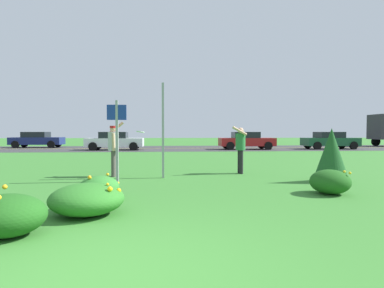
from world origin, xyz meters
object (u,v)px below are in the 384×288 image
sign_post_near_path (117,132)px  car_red_center_right (246,140)px  frisbee_white (140,132)px  car_white_center_left (115,141)px  sign_post_by_roadside (163,131)px  car_navy_leftmost (37,140)px  person_catcher_green_shirt (240,146)px  person_thrower_red_cap_gray_shirt (113,145)px  car_dark_green_rightmost (330,140)px

sign_post_near_path → car_red_center_right: bearing=64.0°
frisbee_white → car_white_center_left: size_ratio=0.06×
sign_post_by_roadside → car_white_center_left: 16.41m
car_white_center_left → car_red_center_right: (10.76, 0.00, 0.00)m
car_navy_leftmost → car_red_center_right: (18.52, -4.43, 0.00)m
person_catcher_green_shirt → car_navy_leftmost: (-14.47, 19.47, -0.22)m
person_thrower_red_cap_gray_shirt → car_white_center_left: (-2.42, 15.43, -0.28)m
person_catcher_green_shirt → frisbee_white: size_ratio=6.04×
sign_post_by_roadside → car_dark_green_rightmost: sign_post_by_roadside is taller
frisbee_white → car_white_center_left: 15.97m
car_dark_green_rightmost → frisbee_white: bearing=-133.2°
sign_post_near_path → car_dark_green_rightmost: 22.51m
sign_post_near_path → frisbee_white: size_ratio=8.63×
sign_post_by_roadside → frisbee_white: 0.78m
car_red_center_right → person_thrower_red_cap_gray_shirt: bearing=-118.4°
car_red_center_right → car_dark_green_rightmost: (7.20, 0.00, 0.00)m
car_navy_leftmost → frisbee_white: bearing=-61.1°
person_catcher_green_shirt → car_dark_green_rightmost: 18.78m
person_catcher_green_shirt → car_dark_green_rightmost: person_catcher_green_shirt is taller
sign_post_near_path → person_thrower_red_cap_gray_shirt: 1.22m
car_navy_leftmost → car_dark_green_rightmost: same height
person_thrower_red_cap_gray_shirt → car_navy_leftmost: person_thrower_red_cap_gray_shirt is taller
car_red_center_right → car_dark_green_rightmost: same height
frisbee_white → car_red_center_right: 17.31m
sign_post_near_path → car_dark_green_rightmost: size_ratio=0.53×
sign_post_by_roadside → car_red_center_right: 17.27m
person_thrower_red_cap_gray_shirt → frisbee_white: 1.01m
car_white_center_left → car_red_center_right: 10.76m
sign_post_by_roadside → person_catcher_green_shirt: 2.86m
frisbee_white → car_navy_leftmost: 22.90m
sign_post_by_roadside → car_navy_leftmost: bearing=120.1°
sign_post_by_roadside → car_red_center_right: sign_post_by_roadside is taller
sign_post_by_roadside → car_navy_leftmost: (-11.79, 20.32, -0.76)m
car_navy_leftmost → car_red_center_right: same height
person_thrower_red_cap_gray_shirt → frisbee_white: (0.88, -0.18, 0.45)m
sign_post_near_path → car_white_center_left: bearing=99.3°
person_thrower_red_cap_gray_shirt → car_red_center_right: bearing=61.6°
car_red_center_right → car_dark_green_rightmost: bearing=0.0°
car_white_center_left → frisbee_white: bearing=-78.1°
sign_post_near_path → car_red_center_right: sign_post_near_path is taller
sign_post_by_roadside → person_thrower_red_cap_gray_shirt: bearing=164.2°
person_catcher_green_shirt → car_dark_green_rightmost: bearing=53.2°
car_white_center_left → sign_post_by_roadside: bearing=-75.8°
car_navy_leftmost → person_catcher_green_shirt: bearing=-53.4°
sign_post_by_roadside → car_dark_green_rightmost: 21.14m
car_white_center_left → person_thrower_red_cap_gray_shirt: bearing=-81.1°
person_catcher_green_shirt → car_white_center_left: person_catcher_green_shirt is taller
person_catcher_green_shirt → car_red_center_right: size_ratio=0.37×
car_red_center_right → car_dark_green_rightmost: 7.20m
person_catcher_green_shirt → car_dark_green_rightmost: (11.25, 15.04, -0.22)m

